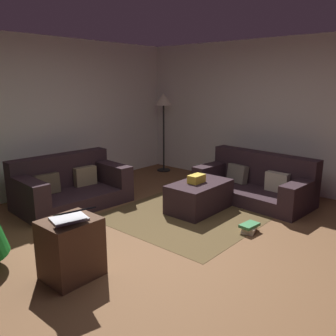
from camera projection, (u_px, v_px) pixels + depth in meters
ground_plane at (174, 250)px, 4.02m from camera, size 6.40×6.40×0.00m
rear_partition at (26, 118)px, 5.71m from camera, size 6.40×0.12×2.60m
corner_partition at (293, 116)px, 6.02m from camera, size 0.12×6.40×2.60m
couch_left at (69, 186)px, 5.49m from camera, size 1.71×1.08×0.75m
couch_right at (256, 183)px, 5.72m from camera, size 1.01×1.88×0.75m
ottoman at (199, 196)px, 5.25m from camera, size 0.99×0.58×0.43m
gift_box at (197, 179)px, 5.19m from camera, size 0.26×0.16×0.12m
tv_remote at (194, 180)px, 5.28m from camera, size 0.07×0.17×0.02m
side_table at (71, 248)px, 3.43m from camera, size 0.52×0.44×0.60m
laptop at (71, 216)px, 3.29m from camera, size 0.41×0.47×0.18m
book_stack at (249, 228)px, 4.51m from camera, size 0.29×0.22×0.11m
corner_lamp at (164, 105)px, 7.31m from camera, size 0.36×0.36×1.64m
area_rug at (199, 210)px, 5.30m from camera, size 2.60×2.00×0.01m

